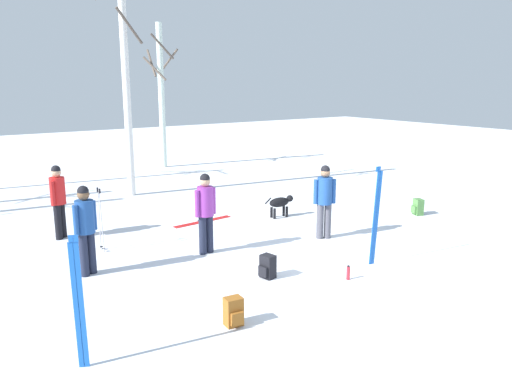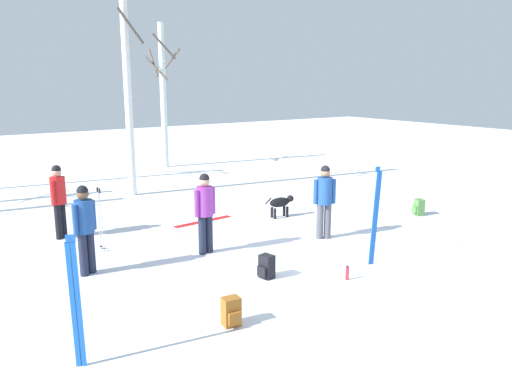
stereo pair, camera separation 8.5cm
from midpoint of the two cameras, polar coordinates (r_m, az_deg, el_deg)
name	(u,v)px [view 1 (the left image)]	position (r m, az deg, el deg)	size (l,w,h in m)	color
ground_plane	(332,265)	(10.23, 8.35, -8.18)	(60.00, 60.00, 0.00)	white
person_0	(325,197)	(11.64, 7.53, -0.57)	(0.47, 0.34, 1.72)	#4C4C56
person_1	(58,197)	(12.41, -21.59, -0.53)	(0.39, 0.40, 1.72)	black
person_2	(206,208)	(10.60, -5.94, -1.83)	(0.52, 0.34, 1.72)	#1E2338
person_3	(85,224)	(9.90, -18.90, -3.48)	(0.48, 0.34, 1.72)	#1E2338
dog	(281,203)	(13.50, 2.61, -1.23)	(0.90, 0.27, 0.57)	black
ski_pair_planted_0	(376,216)	(10.19, 13.12, -2.67)	(0.24, 0.03, 1.97)	blue
ski_pair_planted_1	(79,303)	(6.82, -19.71, -11.72)	(0.14, 0.08, 1.76)	blue
ski_pair_lying_1	(203,221)	(13.19, -6.22, -3.32)	(1.69, 0.32, 0.05)	red
ski_poles_0	(100,218)	(11.24, -17.34, -2.78)	(0.07, 0.24, 1.38)	#B2B2BC
backpack_0	(268,267)	(9.45, 1.05, -8.42)	(0.32, 0.29, 0.44)	black
backpack_1	(418,207)	(14.41, 17.62, -1.64)	(0.34, 0.31, 0.44)	#4C7F3F
backpack_2	(234,312)	(7.75, -2.86, -13.36)	(0.28, 0.30, 0.44)	#99591E
water_bottle_0	(348,273)	(9.55, 10.10, -8.96)	(0.07, 0.07, 0.27)	red
birch_tree_3	(125,64)	(16.24, -14.68, 13.83)	(1.14, 1.16, 7.90)	silver
birch_tree_4	(161,93)	(21.45, -10.74, 10.90)	(1.37, 1.36, 5.84)	silver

